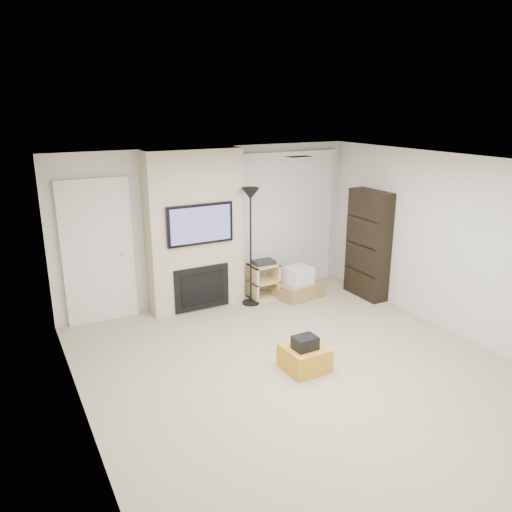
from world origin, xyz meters
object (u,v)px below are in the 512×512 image
box_stack (298,285)px  bookshelf (368,244)px  ottoman (305,358)px  floor_lamp (251,214)px  av_stand (263,278)px

box_stack → bookshelf: bearing=-26.3°
ottoman → floor_lamp: bearing=79.6°
av_stand → bookshelf: (1.58, -0.72, 0.55)m
floor_lamp → av_stand: 1.20m
floor_lamp → av_stand: (0.31, 0.13, -1.15)m
ottoman → bookshelf: bookshelf is taller
floor_lamp → bookshelf: bearing=-17.5°
ottoman → box_stack: bearing=59.0°
ottoman → av_stand: (0.71, 2.31, 0.20)m
ottoman → av_stand: size_ratio=0.76×
box_stack → floor_lamp: bearing=174.2°
ottoman → bookshelf: size_ratio=0.28×
floor_lamp → ottoman: bearing=-100.4°
bookshelf → box_stack: bearing=153.7°
ottoman → av_stand: 2.42m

